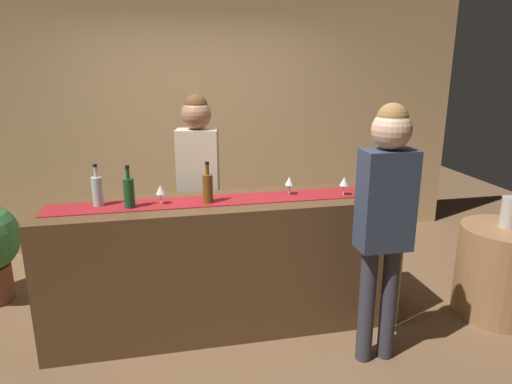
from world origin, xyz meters
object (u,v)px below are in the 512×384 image
(wine_bottle_clear, at_px, (97,191))
(wine_glass_mid_counter, at_px, (344,182))
(wine_bottle_amber, at_px, (208,188))
(wine_glass_far_end, at_px, (289,182))
(wine_bottle_green, at_px, (129,192))
(wine_glass_near_customer, at_px, (161,190))
(bartender, at_px, (198,174))
(customer_sipping, at_px, (385,208))
(vase_on_side_table, at_px, (509,212))
(round_side_table, at_px, (500,271))

(wine_bottle_clear, height_order, wine_glass_mid_counter, wine_bottle_clear)
(wine_bottle_amber, bearing_deg, wine_glass_far_end, 7.17)
(wine_bottle_green, xyz_separation_m, wine_glass_near_customer, (0.21, 0.04, -0.01))
(wine_bottle_amber, relative_size, wine_glass_mid_counter, 2.10)
(wine_glass_far_end, relative_size, bartender, 0.08)
(wine_bottle_amber, relative_size, wine_glass_far_end, 2.10)
(wine_bottle_green, distance_m, wine_glass_near_customer, 0.22)
(wine_bottle_amber, height_order, wine_glass_far_end, wine_bottle_amber)
(customer_sipping, bearing_deg, wine_glass_far_end, 123.92)
(wine_glass_near_customer, xyz_separation_m, wine_glass_far_end, (0.95, 0.05, 0.00))
(wine_glass_mid_counter, height_order, customer_sipping, customer_sipping)
(bartender, bearing_deg, wine_bottle_clear, 48.43)
(wine_bottle_green, relative_size, wine_glass_near_customer, 2.10)
(vase_on_side_table, bearing_deg, round_side_table, -127.51)
(wine_bottle_green, relative_size, wine_glass_far_end, 2.10)
(wine_bottle_green, bearing_deg, bartender, 49.74)
(wine_glass_far_end, bearing_deg, wine_bottle_clear, 179.76)
(wine_glass_mid_counter, bearing_deg, round_side_table, -10.05)
(round_side_table, bearing_deg, customer_sipping, -164.36)
(wine_bottle_green, relative_size, wine_bottle_clear, 1.00)
(customer_sipping, relative_size, round_side_table, 2.38)
(wine_glass_near_customer, height_order, round_side_table, wine_glass_near_customer)
(wine_bottle_green, relative_size, wine_glass_mid_counter, 2.10)
(wine_bottle_amber, distance_m, wine_bottle_green, 0.54)
(wine_bottle_amber, distance_m, wine_bottle_clear, 0.76)
(wine_glass_near_customer, xyz_separation_m, wine_glass_mid_counter, (1.35, -0.05, 0.00))
(customer_sipping, bearing_deg, wine_bottle_green, 160.47)
(wine_glass_far_end, bearing_deg, round_side_table, -11.03)
(vase_on_side_table, bearing_deg, wine_glass_mid_counter, 171.30)
(wine_bottle_amber, distance_m, round_side_table, 2.44)
(wine_bottle_clear, bearing_deg, wine_bottle_amber, -6.35)
(wine_glass_near_customer, relative_size, vase_on_side_table, 0.60)
(wine_glass_mid_counter, height_order, wine_glass_far_end, same)
(wine_bottle_clear, bearing_deg, wine_glass_far_end, -0.24)
(wine_glass_near_customer, xyz_separation_m, round_side_table, (2.64, -0.28, -0.75))
(wine_bottle_clear, bearing_deg, customer_sipping, -20.47)
(wine_bottle_clear, relative_size, wine_glass_far_end, 2.10)
(wine_bottle_green, xyz_separation_m, wine_glass_far_end, (1.17, 0.08, -0.01))
(wine_glass_far_end, xyz_separation_m, vase_on_side_table, (1.71, -0.30, -0.26))
(wine_bottle_amber, height_order, wine_bottle_green, same)
(customer_sipping, bearing_deg, bartender, 132.20)
(wine_bottle_clear, bearing_deg, wine_glass_mid_counter, -3.41)
(wine_glass_far_end, distance_m, round_side_table, 1.87)
(vase_on_side_table, bearing_deg, wine_glass_far_end, 170.02)
(wine_bottle_green, relative_size, customer_sipping, 0.17)
(wine_bottle_amber, relative_size, wine_bottle_clear, 1.00)
(wine_glass_near_customer, bearing_deg, wine_glass_far_end, 2.82)
(customer_sipping, xyz_separation_m, vase_on_side_table, (1.26, 0.38, -0.24))
(wine_bottle_clear, distance_m, vase_on_side_table, 3.12)
(wine_glass_near_customer, bearing_deg, customer_sipping, -24.25)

